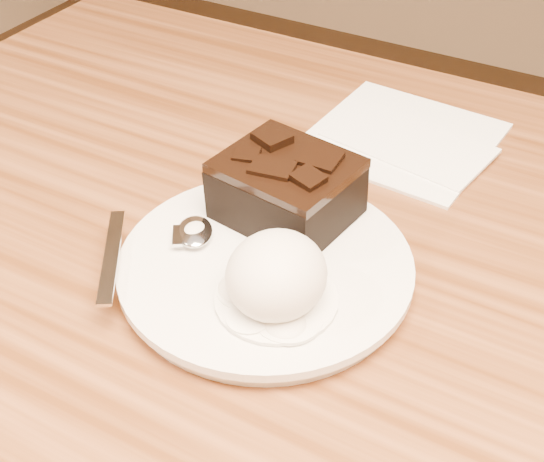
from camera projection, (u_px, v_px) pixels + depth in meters
The scene contains 8 objects.
plate at pixel (266, 269), 0.57m from camera, with size 0.22×0.22×0.02m, color white.
brownie at pixel (287, 192), 0.59m from camera, with size 0.10×0.09×0.05m, color black.
ice_cream_scoop at pixel (276, 275), 0.51m from camera, with size 0.07×0.07×0.06m, color white.
melt_puddle at pixel (276, 300), 0.53m from camera, with size 0.09×0.09×0.00m, color white.
spoon at pixel (195, 233), 0.58m from camera, with size 0.03×0.16×0.01m, color silver, non-canonical shape.
napkin at pixel (402, 137), 0.73m from camera, with size 0.17×0.17×0.01m, color white.
crumb_a at pixel (233, 296), 0.53m from camera, with size 0.01×0.01×0.00m, color black.
crumb_b at pixel (262, 310), 0.52m from camera, with size 0.01×0.01×0.00m, color black.
Camera 1 is at (0.10, -0.36, 1.14)m, focal length 49.32 mm.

